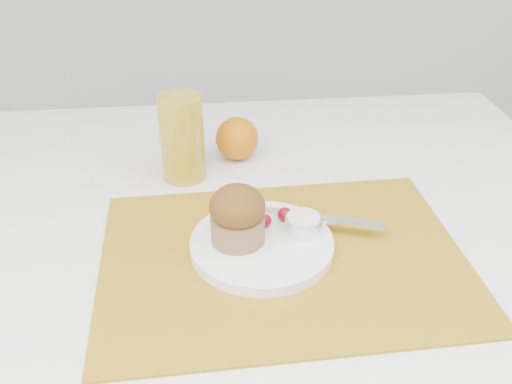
{
  "coord_description": "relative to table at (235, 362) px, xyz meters",
  "views": [
    {
      "loc": [
        -0.04,
        -0.72,
        1.25
      ],
      "look_at": [
        0.04,
        -0.01,
        0.8
      ],
      "focal_mm": 40.0,
      "sensor_mm": 36.0,
      "label": 1
    }
  ],
  "objects": [
    {
      "name": "orange",
      "position": [
        0.02,
        0.14,
        0.41
      ],
      "size": [
        0.08,
        0.08,
        0.08
      ],
      "primitive_type": "sphere",
      "color": "#CE6D07",
      "rests_on": "table"
    },
    {
      "name": "plate",
      "position": [
        0.04,
        -0.14,
        0.39
      ],
      "size": [
        0.21,
        0.21,
        0.02
      ],
      "primitive_type": "cylinder",
      "rotation": [
        0.0,
        0.0,
        -0.04
      ],
      "color": "white",
      "rests_on": "placemat"
    },
    {
      "name": "butter_knife",
      "position": [
        0.12,
        -0.09,
        0.4
      ],
      "size": [
        0.2,
        0.08,
        0.01
      ],
      "primitive_type": "cube",
      "rotation": [
        0.0,
        0.0,
        -0.34
      ],
      "color": "white",
      "rests_on": "plate"
    },
    {
      "name": "cream",
      "position": [
        0.1,
        -0.12,
        0.42
      ],
      "size": [
        0.06,
        0.06,
        0.01
      ],
      "primitive_type": "cylinder",
      "rotation": [
        0.0,
        0.0,
        0.36
      ],
      "color": "white",
      "rests_on": "ramekin"
    },
    {
      "name": "raspberry_far",
      "position": [
        0.08,
        -0.09,
        0.41
      ],
      "size": [
        0.02,
        0.02,
        0.02
      ],
      "primitive_type": "ellipsoid",
      "color": "#5F020A",
      "rests_on": "plate"
    },
    {
      "name": "raspberry_near",
      "position": [
        0.04,
        -0.1,
        0.4
      ],
      "size": [
        0.02,
        0.02,
        0.02
      ],
      "primitive_type": "ellipsoid",
      "color": "#62020C",
      "rests_on": "plate"
    },
    {
      "name": "juice_glass",
      "position": [
        -0.07,
        0.09,
        0.45
      ],
      "size": [
        0.08,
        0.08,
        0.15
      ],
      "primitive_type": "cylinder",
      "rotation": [
        0.0,
        0.0,
        0.05
      ],
      "color": "gold",
      "rests_on": "table"
    },
    {
      "name": "muffin",
      "position": [
        0.0,
        -0.13,
        0.44
      ],
      "size": [
        0.08,
        0.08,
        0.08
      ],
      "color": "olive",
      "rests_on": "plate"
    },
    {
      "name": "ramekin",
      "position": [
        0.1,
        -0.12,
        0.41
      ],
      "size": [
        0.06,
        0.06,
        0.02
      ],
      "primitive_type": "cylinder",
      "rotation": [
        0.0,
        0.0,
        -0.1
      ],
      "color": "silver",
      "rests_on": "plate"
    },
    {
      "name": "table",
      "position": [
        0.0,
        0.0,
        0.0
      ],
      "size": [
        1.2,
        0.8,
        0.75
      ],
      "primitive_type": "cube",
      "color": "white",
      "rests_on": "ground"
    },
    {
      "name": "placemat",
      "position": [
        0.06,
        -0.16,
        0.38
      ],
      "size": [
        0.51,
        0.38,
        0.0
      ],
      "primitive_type": "cube",
      "rotation": [
        0.0,
        0.0,
        0.03
      ],
      "color": "#A97C17",
      "rests_on": "table"
    }
  ]
}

